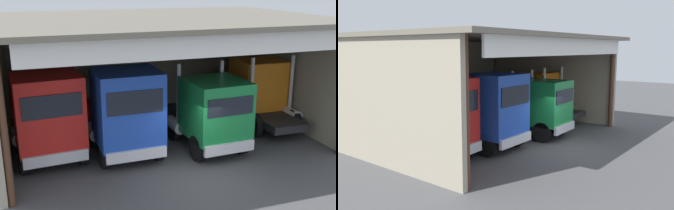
{
  "view_description": "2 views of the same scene",
  "coord_description": "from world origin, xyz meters",
  "views": [
    {
      "loc": [
        -5.83,
        -13.27,
        7.18
      ],
      "look_at": [
        0.0,
        3.49,
        1.91
      ],
      "focal_mm": 44.96,
      "sensor_mm": 36.0,
      "label": 1
    },
    {
      "loc": [
        -15.38,
        -8.29,
        4.96
      ],
      "look_at": [
        0.0,
        3.49,
        1.91
      ],
      "focal_mm": 38.32,
      "sensor_mm": 36.0,
      "label": 2
    }
  ],
  "objects": [
    {
      "name": "ground_plane",
      "position": [
        0.0,
        0.0,
        0.0
      ],
      "size": [
        80.0,
        80.0,
        0.0
      ],
      "primitive_type": "plane",
      "color": "#4C4C4F",
      "rests_on": "ground"
    },
    {
      "name": "workshop_shed",
      "position": [
        0.0,
        5.89,
        3.9
      ],
      "size": [
        14.35,
        10.79,
        5.65
      ],
      "color": "#9E937F",
      "rests_on": "ground"
    },
    {
      "name": "truck_red_center_right_bay",
      "position": [
        -5.14,
        3.39,
        1.95
      ],
      "size": [
        2.96,
        4.9,
        3.72
      ],
      "rotation": [
        0.0,
        0.0,
        3.22
      ],
      "color": "red",
      "rests_on": "ground"
    },
    {
      "name": "truck_blue_center_bay",
      "position": [
        -2.07,
        2.87,
        1.99
      ],
      "size": [
        2.76,
        4.88,
        3.77
      ],
      "rotation": [
        0.0,
        0.0,
        3.16
      ],
      "color": "#1E47B7",
      "rests_on": "ground"
    },
    {
      "name": "truck_green_right_bay",
      "position": [
        1.56,
        2.41,
        1.71
      ],
      "size": [
        2.69,
        5.39,
        3.73
      ],
      "rotation": [
        0.0,
        0.0,
        3.19
      ],
      "color": "#197F3D",
      "rests_on": "ground"
    },
    {
      "name": "truck_orange_center_left_bay",
      "position": [
        5.4,
        4.6,
        1.76
      ],
      "size": [
        2.6,
        4.51,
        3.74
      ],
      "rotation": [
        0.0,
        0.0,
        -0.03
      ],
      "color": "orange",
      "rests_on": "ground"
    },
    {
      "name": "oil_drum",
      "position": [
        3.47,
        8.98,
        0.43
      ],
      "size": [
        0.58,
        0.58,
        0.87
      ],
      "primitive_type": "cylinder",
      "color": "#194CB2",
      "rests_on": "ground"
    },
    {
      "name": "tool_cart",
      "position": [
        -2.6,
        8.82,
        0.5
      ],
      "size": [
        0.9,
        0.6,
        1.0
      ],
      "primitive_type": "cube",
      "color": "red",
      "rests_on": "ground"
    }
  ]
}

